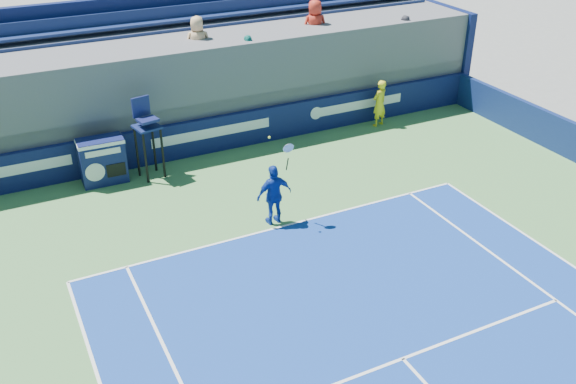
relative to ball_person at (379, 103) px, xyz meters
name	(u,v)px	position (x,y,z in m)	size (l,w,h in m)	color
ball_person	(379,103)	(0.00, 0.00, 0.00)	(0.61, 0.40, 1.67)	yellow
back_hoarding	(211,135)	(-6.09, 0.54, -0.25)	(20.40, 0.21, 1.20)	#0C1343
match_clock	(102,160)	(-9.70, -0.04, -0.10)	(1.34, 0.76, 1.40)	#0E1547
umpire_chair	(147,130)	(-8.35, -0.29, 0.68)	(0.83, 0.83, 2.48)	black
tennis_player	(274,195)	(-6.16, -4.39, 0.01)	(1.00, 0.44, 2.57)	#13339C
stadium_seating	(187,80)	(-6.13, 2.58, 1.00)	(21.00, 4.05, 4.40)	#545459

